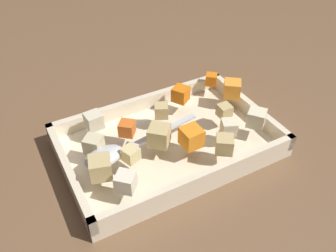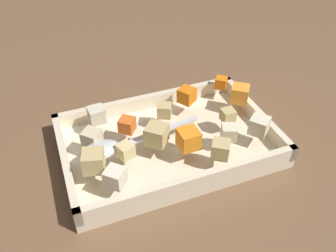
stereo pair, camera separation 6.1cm
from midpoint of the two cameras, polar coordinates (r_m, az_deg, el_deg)
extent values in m
plane|color=brown|center=(0.64, -0.92, -3.94)|extent=(4.00, 4.00, 0.00)
cube|color=beige|center=(0.64, -2.73, -3.30)|extent=(0.37, 0.24, 0.01)
cube|color=beige|center=(0.71, -6.87, 3.52)|extent=(0.37, 0.01, 0.03)
cube|color=beige|center=(0.56, 2.47, -8.65)|extent=(0.37, 0.01, 0.03)
cube|color=beige|center=(0.70, 10.37, 2.79)|extent=(0.01, 0.24, 0.03)
cube|color=beige|center=(0.59, -18.51, -7.17)|extent=(0.01, 0.24, 0.03)
cube|color=orange|center=(0.73, 4.58, 7.40)|extent=(0.03, 0.03, 0.02)
cube|color=orange|center=(0.58, 1.10, -1.79)|extent=(0.03, 0.03, 0.03)
cube|color=orange|center=(0.61, -9.46, -0.48)|extent=(0.03, 0.03, 0.02)
cube|color=orange|center=(0.70, 7.77, 5.84)|extent=(0.04, 0.04, 0.03)
cube|color=orange|center=(0.68, -0.53, 5.04)|extent=(0.04, 0.04, 0.03)
cube|color=beige|center=(0.63, 11.33, 1.14)|extent=(0.04, 0.04, 0.03)
cube|color=tan|center=(0.64, -3.80, 2.36)|extent=(0.03, 0.03, 0.02)
cube|color=beige|center=(0.59, -14.77, -2.98)|extent=(0.04, 0.04, 0.03)
cube|color=tan|center=(0.58, -4.44, -1.66)|extent=(0.05, 0.05, 0.03)
cube|color=beige|center=(0.61, 6.92, -0.32)|extent=(0.03, 0.03, 0.02)
cube|color=tan|center=(0.54, -13.97, -6.63)|extent=(0.04, 0.04, 0.03)
cube|color=#E0CC89|center=(0.56, -9.12, -4.61)|extent=(0.03, 0.03, 0.02)
cube|color=tan|center=(0.65, 6.22, 2.50)|extent=(0.02, 0.02, 0.02)
cube|color=tan|center=(0.57, 6.03, -3.07)|extent=(0.04, 0.04, 0.03)
cube|color=silver|center=(0.52, -10.18, -8.93)|extent=(0.04, 0.04, 0.03)
cube|color=beige|center=(0.64, -14.53, 0.73)|extent=(0.03, 0.03, 0.03)
ellipsoid|color=silver|center=(0.57, -13.27, -4.92)|extent=(0.07, 0.05, 0.02)
cube|color=silver|center=(0.61, -4.10, -1.13)|extent=(0.15, 0.03, 0.01)
camera|label=1|loc=(0.03, -92.86, -2.37)|focal=38.05mm
camera|label=2|loc=(0.03, 87.14, 2.37)|focal=38.05mm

